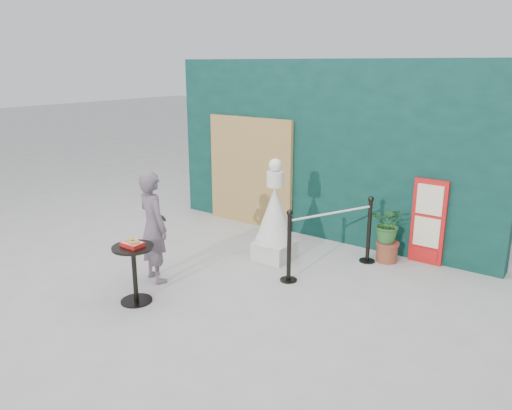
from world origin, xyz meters
TOP-DOWN VIEW (x-y plane):
  - ground at (0.00, 0.00)m, footprint 60.00×60.00m
  - back_wall at (0.00, 3.15)m, footprint 6.00×0.30m
  - bamboo_fence at (-1.40, 2.94)m, footprint 1.80×0.08m
  - woman at (-0.95, 0.12)m, footprint 0.65×0.52m
  - menu_board at (1.90, 2.95)m, footprint 0.50×0.07m
  - statue at (-0.03, 1.73)m, footprint 0.62×0.62m
  - cafe_table at (-0.65, -0.49)m, footprint 0.52×0.52m
  - food_basket at (-0.65, -0.49)m, footprint 0.26×0.19m
  - planter at (1.41, 2.67)m, footprint 0.52×0.45m
  - stanchion_barrier at (0.87, 1.83)m, footprint 0.84×1.54m

SIDE VIEW (x-z plane):
  - ground at x=0.00m, z-range 0.00..0.00m
  - stanchion_barrier at x=0.87m, z-range -0.02..1.01m
  - cafe_table at x=-0.65m, z-range 0.12..0.87m
  - planter at x=1.41m, z-range 0.07..0.96m
  - statue at x=-0.03m, z-range -0.15..1.44m
  - menu_board at x=1.90m, z-range 0.00..1.30m
  - woman at x=-0.95m, z-range 0.00..1.55m
  - food_basket at x=-0.65m, z-range 0.73..0.84m
  - bamboo_fence at x=-1.40m, z-range 0.00..2.00m
  - back_wall at x=0.00m, z-range 0.00..3.00m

